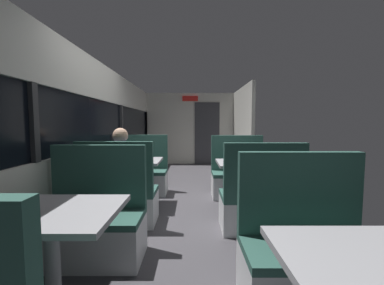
{
  "coord_description": "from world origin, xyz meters",
  "views": [
    {
      "loc": [
        0.06,
        -3.65,
        1.32
      ],
      "look_at": [
        0.06,
        1.5,
        0.91
      ],
      "focal_mm": 22.43,
      "sensor_mm": 36.0,
      "label": 1
    }
  ],
  "objects": [
    {
      "name": "bench_near_window_facing_entry",
      "position": [
        -0.89,
        -1.39,
        0.33
      ],
      "size": [
        0.95,
        0.5,
        1.1
      ],
      "color": "silver",
      "rests_on": "ground_plane"
    },
    {
      "name": "dining_table_mid_window",
      "position": [
        -0.89,
        0.12,
        0.64
      ],
      "size": [
        0.9,
        0.7,
        0.74
      ],
      "color": "#9E9EA3",
      "rests_on": "ground_plane"
    },
    {
      "name": "seated_passenger",
      "position": [
        -0.89,
        -0.51,
        0.54
      ],
      "size": [
        0.47,
        0.55,
        1.26
      ],
      "color": "#26262D",
      "rests_on": "ground_plane"
    },
    {
      "name": "carriage_end_bulkhead",
      "position": [
        0.06,
        4.19,
        1.14
      ],
      "size": [
        2.9,
        0.11,
        2.3
      ],
      "color": "beige",
      "rests_on": "ground_plane"
    },
    {
      "name": "ground_plane",
      "position": [
        0.0,
        0.0,
        -0.01
      ],
      "size": [
        3.3,
        9.2,
        0.02
      ],
      "primitive_type": "cube",
      "color": "#423F44"
    },
    {
      "name": "bench_mid_window_facing_entry",
      "position": [
        -0.89,
        0.82,
        0.33
      ],
      "size": [
        0.95,
        0.5,
        1.1
      ],
      "color": "silver",
      "rests_on": "ground_plane"
    },
    {
      "name": "carriage_window_panel_left",
      "position": [
        -1.45,
        0.0,
        1.11
      ],
      "size": [
        0.09,
        8.48,
        2.3
      ],
      "color": "beige",
      "rests_on": "ground_plane"
    },
    {
      "name": "bench_rear_aisle_facing_entry",
      "position": [
        0.89,
        0.62,
        0.33
      ],
      "size": [
        0.95,
        0.5,
        1.1
      ],
      "color": "silver",
      "rests_on": "ground_plane"
    },
    {
      "name": "carriage_aisle_panel_right",
      "position": [
        1.45,
        3.0,
        1.15
      ],
      "size": [
        0.08,
        2.4,
        2.3
      ],
      "primitive_type": "cube",
      "color": "beige",
      "rests_on": "ground_plane"
    },
    {
      "name": "bench_mid_window_facing_end",
      "position": [
        -0.89,
        -0.58,
        0.33
      ],
      "size": [
        0.95,
        0.5,
        1.1
      ],
      "color": "silver",
      "rests_on": "ground_plane"
    },
    {
      "name": "bench_rear_aisle_facing_end",
      "position": [
        0.89,
        -0.78,
        0.33
      ],
      "size": [
        0.95,
        0.5,
        1.1
      ],
      "color": "silver",
      "rests_on": "ground_plane"
    },
    {
      "name": "dining_table_rear_aisle",
      "position": [
        0.89,
        -0.08,
        0.64
      ],
      "size": [
        0.9,
        0.7,
        0.74
      ],
      "color": "#9E9EA3",
      "rests_on": "ground_plane"
    },
    {
      "name": "bench_front_aisle_facing_entry",
      "position": [
        0.89,
        -1.99,
        0.33
      ],
      "size": [
        0.95,
        0.5,
        1.1
      ],
      "color": "silver",
      "rests_on": "ground_plane"
    },
    {
      "name": "dining_table_near_window",
      "position": [
        -0.89,
        -2.09,
        0.64
      ],
      "size": [
        0.9,
        0.7,
        0.74
      ],
      "color": "#9E9EA3",
      "rests_on": "ground_plane"
    }
  ]
}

